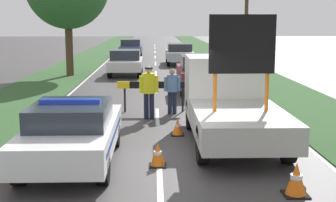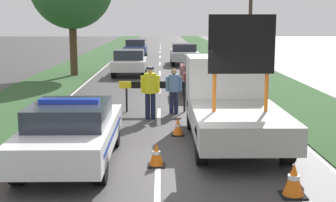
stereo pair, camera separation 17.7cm
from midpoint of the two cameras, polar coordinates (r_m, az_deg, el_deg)
The scene contains 18 objects.
ground_plane at distance 10.77m, azimuth -0.75°, elevation -7.31°, with size 160.00×160.00×0.00m, color #3D3A3A.
lane_markings at distance 29.87m, azimuth -0.84°, elevation 3.79°, with size 7.62×70.37×0.01m.
grass_verge_left at distance 30.95m, azimuth -11.15°, elevation 3.84°, with size 3.34×120.00×0.03m.
grass_verge_right at distance 30.96m, azimuth 9.48°, elevation 3.89°, with size 3.34×120.00×0.03m.
police_car at distance 10.65m, azimuth -11.22°, elevation -3.64°, with size 1.87×4.57×1.49m.
work_truck at distance 12.65m, azimuth 7.99°, elevation 0.16°, with size 2.16×5.36×3.31m.
road_barrier at distance 16.23m, azimuth -1.22°, elevation 1.71°, with size 2.52×0.08×1.07m.
police_officer at distance 15.04m, azimuth -1.84°, elevation 1.60°, with size 0.61×0.39×1.71m.
pedestrian_civilian at distance 15.87m, azimuth 1.03°, elevation 1.65°, with size 0.56×0.35×1.55m.
traffic_cone_near_police at distance 13.03m, azimuth 1.61°, elevation -3.17°, with size 0.35×0.35×0.49m.
traffic_cone_centre_front at distance 16.97m, azimuth 8.34°, elevation -0.09°, with size 0.40×0.40×0.55m.
traffic_cone_near_truck at distance 10.14m, azimuth -18.85°, elevation -7.17°, with size 0.44×0.44×0.61m.
traffic_cone_behind_barrier at distance 10.34m, azimuth -0.94°, elevation -6.55°, with size 0.38×0.38×0.53m.
traffic_cone_lane_edge at distance 8.95m, azimuth 15.63°, elevation -9.24°, with size 0.45×0.45×0.62m.
queued_car_wagon_maroon at distance 20.87m, azimuth 4.54°, elevation 3.39°, with size 1.91×4.36×1.63m.
queued_car_van_white at distance 27.16m, azimuth -4.51°, elevation 4.78°, with size 1.87×4.04×1.48m.
queued_car_sedan_silver at distance 33.65m, azimuth 2.10°, elevation 5.81°, with size 1.88×4.50×1.49m.
queued_car_hatch_blue at distance 40.52m, azimuth -3.81°, elevation 6.51°, with size 1.83×4.68×1.52m.
Camera 2 is at (0.07, -10.29, 3.19)m, focal length 50.00 mm.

